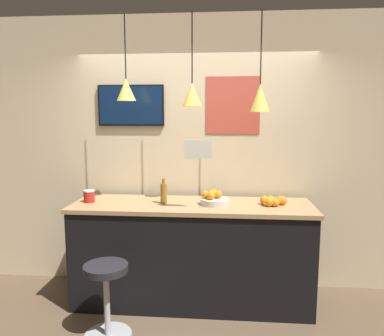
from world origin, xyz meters
name	(u,v)px	position (x,y,z in m)	size (l,w,h in m)	color
back_wall	(196,154)	(0.00, 1.16, 1.45)	(8.00, 0.06, 2.90)	beige
service_counter	(192,253)	(0.00, 0.69, 0.51)	(2.33, 0.71, 1.01)	black
bar_stool	(106,288)	(-0.66, 0.02, 0.43)	(0.40, 0.40, 0.64)	#B7B7BC
fruit_bowl	(214,199)	(0.22, 0.67, 1.06)	(0.28, 0.28, 0.14)	beige
orange_pile	(273,201)	(0.78, 0.69, 1.05)	(0.26, 0.19, 0.09)	orange
juice_bottle	(164,193)	(-0.27, 0.66, 1.11)	(0.06, 0.06, 0.25)	olive
spread_jar	(89,196)	(-1.02, 0.66, 1.07)	(0.11, 0.11, 0.12)	red
pendant_lamp_left	(126,89)	(-0.63, 0.70, 2.10)	(0.18, 0.18, 0.81)	black
pendant_lamp_middle	(192,94)	(0.00, 0.70, 2.06)	(0.18, 0.18, 0.86)	black
pendant_lamp_right	(260,98)	(0.63, 0.70, 2.02)	(0.18, 0.18, 0.91)	black
mounted_tv	(131,105)	(-0.69, 1.11, 1.96)	(0.71, 0.04, 0.43)	black
hanging_menu_board	(198,150)	(0.08, 0.41, 1.56)	(0.24, 0.01, 0.17)	silver
wall_poster	(233,105)	(0.39, 1.12, 1.96)	(0.56, 0.01, 0.59)	#C64C3D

